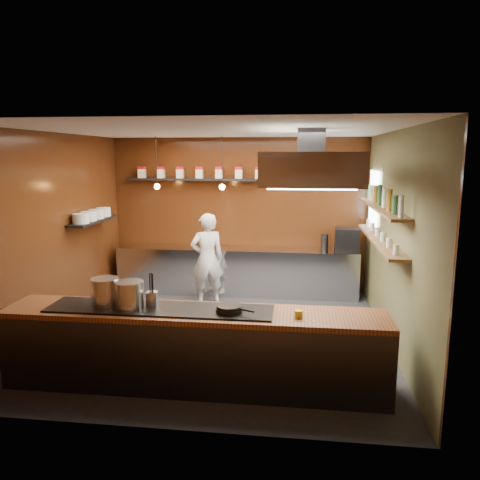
% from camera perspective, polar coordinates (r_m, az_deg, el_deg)
% --- Properties ---
extents(floor, '(5.00, 5.00, 0.00)m').
position_cam_1_polar(floor, '(7.19, -2.68, -11.43)').
color(floor, black).
rests_on(floor, ground).
extents(back_wall, '(5.00, 0.00, 5.00)m').
position_cam_1_polar(back_wall, '(9.23, -0.13, 3.08)').
color(back_wall, black).
rests_on(back_wall, ground).
extents(left_wall, '(0.00, 5.00, 5.00)m').
position_cam_1_polar(left_wall, '(7.61, -21.66, 0.79)').
color(left_wall, black).
rests_on(left_wall, ground).
extents(right_wall, '(0.00, 5.00, 5.00)m').
position_cam_1_polar(right_wall, '(6.82, 18.40, -0.04)').
color(right_wall, brown).
rests_on(right_wall, ground).
extents(ceiling, '(5.00, 5.00, 0.00)m').
position_cam_1_polar(ceiling, '(6.69, -2.90, 13.19)').
color(ceiling, silver).
rests_on(ceiling, back_wall).
extents(window_pane, '(0.00, 1.00, 1.00)m').
position_cam_1_polar(window_pane, '(8.42, 15.99, 4.72)').
color(window_pane, white).
rests_on(window_pane, right_wall).
extents(prep_counter, '(4.60, 0.65, 0.90)m').
position_cam_1_polar(prep_counter, '(9.10, -0.39, -3.76)').
color(prep_counter, silver).
rests_on(prep_counter, floor).
extents(pass_counter, '(4.40, 0.72, 0.94)m').
position_cam_1_polar(pass_counter, '(5.57, -5.61, -13.00)').
color(pass_counter, '#38383D').
rests_on(pass_counter, floor).
extents(tin_shelf, '(2.60, 0.26, 0.04)m').
position_cam_1_polar(tin_shelf, '(9.18, -5.87, 7.38)').
color(tin_shelf, black).
rests_on(tin_shelf, back_wall).
extents(plate_shelf, '(0.30, 1.40, 0.04)m').
position_cam_1_polar(plate_shelf, '(8.42, -17.49, 2.24)').
color(plate_shelf, black).
rests_on(plate_shelf, left_wall).
extents(bottle_shelf_upper, '(0.26, 2.80, 0.04)m').
position_cam_1_polar(bottle_shelf_upper, '(7.02, 16.84, 3.80)').
color(bottle_shelf_upper, brown).
rests_on(bottle_shelf_upper, right_wall).
extents(bottle_shelf_lower, '(0.26, 2.80, 0.04)m').
position_cam_1_polar(bottle_shelf_lower, '(7.09, 16.64, 0.02)').
color(bottle_shelf_lower, brown).
rests_on(bottle_shelf_lower, right_wall).
extents(extractor_hood, '(1.20, 2.00, 0.72)m').
position_cam_1_polar(extractor_hood, '(6.18, 8.58, 8.74)').
color(extractor_hood, '#38383D').
rests_on(extractor_hood, ceiling).
extents(pendant_left, '(0.10, 0.10, 0.95)m').
position_cam_1_polar(pendant_left, '(8.68, -10.09, 6.78)').
color(pendant_left, black).
rests_on(pendant_left, ceiling).
extents(pendant_right, '(0.10, 0.10, 0.95)m').
position_cam_1_polar(pendant_right, '(8.41, -2.19, 6.82)').
color(pendant_right, black).
rests_on(pendant_right, ceiling).
extents(storage_tins, '(2.43, 0.13, 0.22)m').
position_cam_1_polar(storage_tins, '(9.15, -4.96, 8.20)').
color(storage_tins, beige).
rests_on(storage_tins, tin_shelf).
extents(plate_stacks, '(0.26, 1.16, 0.16)m').
position_cam_1_polar(plate_stacks, '(8.41, -17.53, 2.92)').
color(plate_stacks, silver).
rests_on(plate_stacks, plate_shelf).
extents(bottles, '(0.06, 2.66, 0.24)m').
position_cam_1_polar(bottles, '(7.01, 16.90, 4.94)').
color(bottles, silver).
rests_on(bottles, bottle_shelf_upper).
extents(wine_glasses, '(0.07, 2.37, 0.13)m').
position_cam_1_polar(wine_glasses, '(7.07, 16.68, 0.70)').
color(wine_glasses, silver).
rests_on(wine_glasses, bottle_shelf_lower).
extents(stockpot_large, '(0.38, 0.38, 0.32)m').
position_cam_1_polar(stockpot_large, '(5.70, -16.10, -6.05)').
color(stockpot_large, silver).
rests_on(stockpot_large, pass_counter).
extents(stockpot_small, '(0.38, 0.38, 0.31)m').
position_cam_1_polar(stockpot_small, '(5.52, -13.34, -6.49)').
color(stockpot_small, silver).
rests_on(stockpot_small, pass_counter).
extents(utensil_crock, '(0.17, 0.17, 0.18)m').
position_cam_1_polar(utensil_crock, '(5.51, -10.69, -7.11)').
color(utensil_crock, silver).
rests_on(utensil_crock, pass_counter).
extents(frying_pan, '(0.45, 0.30, 0.08)m').
position_cam_1_polar(frying_pan, '(5.27, -1.30, -8.36)').
color(frying_pan, black).
rests_on(frying_pan, pass_counter).
extents(butter_jar, '(0.12, 0.12, 0.08)m').
position_cam_1_polar(butter_jar, '(5.18, 7.14, -8.94)').
color(butter_jar, gold).
rests_on(butter_jar, pass_counter).
extents(espresso_machine, '(0.44, 0.42, 0.43)m').
position_cam_1_polar(espresso_machine, '(8.90, 12.88, 0.04)').
color(espresso_machine, black).
rests_on(espresso_machine, prep_counter).
extents(chef, '(0.71, 0.61, 1.65)m').
position_cam_1_polar(chef, '(8.43, -4.03, -2.30)').
color(chef, white).
rests_on(chef, floor).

